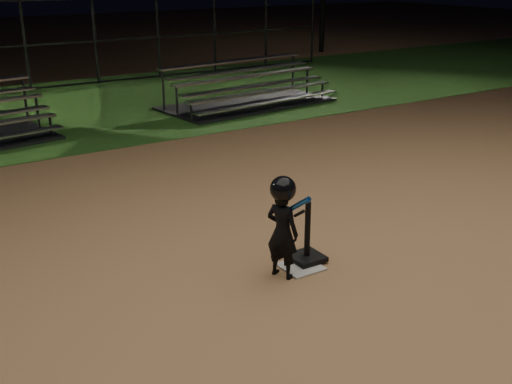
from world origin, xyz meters
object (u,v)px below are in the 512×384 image
(batting_tee, at_px, (307,250))
(bleacher_right, at_px, (248,97))
(child_batter, at_px, (283,224))
(home_plate, at_px, (301,267))

(batting_tee, distance_m, bleacher_right, 8.85)
(batting_tee, height_order, child_batter, child_batter)
(child_batter, distance_m, bleacher_right, 9.20)
(home_plate, bearing_deg, batting_tee, 31.53)
(home_plate, distance_m, batting_tee, 0.23)
(bleacher_right, bearing_deg, child_batter, -125.60)
(home_plate, xyz_separation_m, bleacher_right, (4.18, 7.98, 0.21))
(home_plate, bearing_deg, bleacher_right, 62.34)
(home_plate, relative_size, child_batter, 0.37)
(home_plate, relative_size, batting_tee, 0.60)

